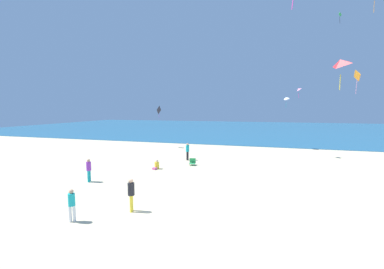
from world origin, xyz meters
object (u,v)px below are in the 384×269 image
kite_orange (357,76)px  person_4 (72,203)px  kite_pink (298,89)px  kite_green (340,15)px  person_2 (157,166)px  kite_white (286,98)px  kite_black (159,110)px  beach_chair_far_right (192,162)px  kite_red (340,63)px  person_3 (89,169)px  person_1 (188,150)px  person_0 (131,193)px

kite_orange → person_4: bearing=-134.0°
kite_pink → kite_green: kite_green is taller
person_2 → kite_white: bearing=158.2°
kite_pink → kite_black: (-15.86, 1.75, -2.09)m
beach_chair_far_right → kite_red: 13.58m
beach_chair_far_right → person_3: size_ratio=0.43×
kite_pink → kite_black: 16.09m
person_4 → kite_pink: size_ratio=1.37×
person_2 → kite_black: bearing=-141.5°
person_1 → kite_orange: size_ratio=0.83×
person_2 → person_4: (0.50, -9.81, 0.55)m
kite_orange → kite_white: (-4.92, 8.10, -1.46)m
person_1 → person_3: bearing=-110.6°
beach_chair_far_right → person_3: bearing=-48.1°
kite_red → kite_orange: 11.67m
person_3 → person_1: bearing=53.6°
kite_white → kite_pink: bearing=-80.9°
kite_pink → kite_black: kite_pink is taller
person_0 → kite_black: size_ratio=1.09×
person_3 → person_4: 6.20m
kite_red → kite_white: size_ratio=1.08×
beach_chair_far_right → kite_green: (13.62, 12.37, 15.06)m
person_4 → kite_green: size_ratio=1.16×
person_1 → kite_white: bearing=51.4°
person_0 → person_4: bearing=19.5°
person_2 → beach_chair_far_right: bearing=147.7°
person_3 → kite_black: kite_black is taller
kite_pink → kite_white: kite_pink is taller
kite_white → person_4: bearing=-113.1°
person_4 → kite_orange: bearing=-77.9°
kite_green → kite_orange: 11.76m
beach_chair_far_right → kite_black: kite_black is taller
beach_chair_far_right → person_3: person_3 is taller
person_0 → person_4: size_ratio=1.11×
person_0 → kite_orange: size_ratio=0.81×
person_2 → kite_green: size_ratio=0.61×
beach_chair_far_right → person_0: (-0.01, -10.26, 0.66)m
beach_chair_far_right → kite_pink: kite_pink is taller
kite_pink → kite_black: bearing=173.7°
kite_black → kite_orange: 20.77m
person_2 → kite_orange: (15.52, 5.73, 7.27)m
beach_chair_far_right → kite_black: (-6.87, 8.44, 4.42)m
person_1 → kite_green: kite_green is taller
kite_red → kite_white: (-0.99, 19.07, -0.88)m
person_2 → kite_black: 12.33m
person_4 → kite_pink: bearing=-64.1°
person_0 → kite_green: kite_green is taller
beach_chair_far_right → person_1: bearing=-161.5°
beach_chair_far_right → person_2: person_2 is taller
person_2 → person_0: bearing=32.2°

